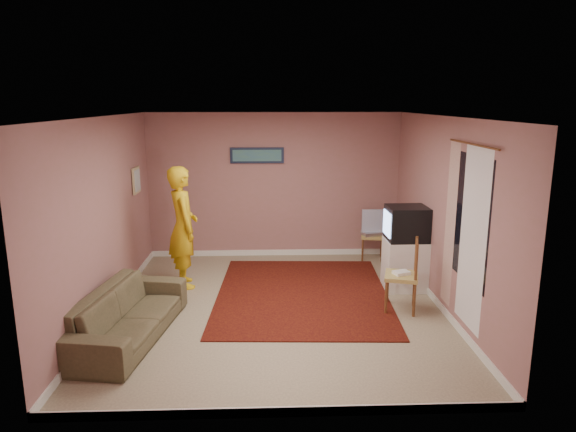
{
  "coord_description": "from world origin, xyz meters",
  "views": [
    {
      "loc": [
        -0.09,
        -6.62,
        2.8
      ],
      "look_at": [
        0.18,
        0.6,
        1.17
      ],
      "focal_mm": 32.0,
      "sensor_mm": 36.0,
      "label": 1
    }
  ],
  "objects_px": {
    "chair_a": "(373,230)",
    "chair_b": "(402,267)",
    "crt_tv": "(406,223)",
    "sofa": "(128,314)",
    "tv_cabinet": "(405,264)",
    "person": "(183,227)"
  },
  "relations": [
    {
      "from": "tv_cabinet",
      "to": "chair_b",
      "type": "relative_size",
      "value": 1.39
    },
    {
      "from": "sofa",
      "to": "person",
      "type": "xyz_separation_m",
      "value": [
        0.4,
        1.79,
        0.63
      ]
    },
    {
      "from": "tv_cabinet",
      "to": "chair_a",
      "type": "relative_size",
      "value": 1.61
    },
    {
      "from": "chair_a",
      "to": "tv_cabinet",
      "type": "bearing_deg",
      "value": -72.01
    },
    {
      "from": "sofa",
      "to": "person",
      "type": "relative_size",
      "value": 1.11
    },
    {
      "from": "chair_a",
      "to": "sofa",
      "type": "bearing_deg",
      "value": -129.07
    },
    {
      "from": "crt_tv",
      "to": "sofa",
      "type": "relative_size",
      "value": 0.29
    },
    {
      "from": "tv_cabinet",
      "to": "crt_tv",
      "type": "xyz_separation_m",
      "value": [
        -0.01,
        -0.0,
        0.64
      ]
    },
    {
      "from": "crt_tv",
      "to": "chair_a",
      "type": "bearing_deg",
      "value": 96.51
    },
    {
      "from": "chair_a",
      "to": "chair_b",
      "type": "height_order",
      "value": "chair_b"
    },
    {
      "from": "sofa",
      "to": "tv_cabinet",
      "type": "bearing_deg",
      "value": -58.96
    },
    {
      "from": "chair_b",
      "to": "person",
      "type": "height_order",
      "value": "person"
    },
    {
      "from": "chair_a",
      "to": "sofa",
      "type": "distance_m",
      "value": 4.67
    },
    {
      "from": "chair_a",
      "to": "chair_b",
      "type": "bearing_deg",
      "value": -81.2
    },
    {
      "from": "tv_cabinet",
      "to": "chair_b",
      "type": "distance_m",
      "value": 0.89
    },
    {
      "from": "chair_b",
      "to": "person",
      "type": "distance_m",
      "value": 3.28
    },
    {
      "from": "chair_b",
      "to": "sofa",
      "type": "relative_size",
      "value": 0.27
    },
    {
      "from": "tv_cabinet",
      "to": "sofa",
      "type": "bearing_deg",
      "value": -157.81
    },
    {
      "from": "sofa",
      "to": "person",
      "type": "distance_m",
      "value": 1.93
    },
    {
      "from": "tv_cabinet",
      "to": "sofa",
      "type": "distance_m",
      "value": 4.05
    },
    {
      "from": "tv_cabinet",
      "to": "chair_b",
      "type": "bearing_deg",
      "value": -107.99
    },
    {
      "from": "tv_cabinet",
      "to": "person",
      "type": "relative_size",
      "value": 0.41
    }
  ]
}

